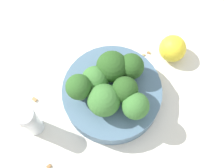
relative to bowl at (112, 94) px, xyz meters
name	(u,v)px	position (x,y,z in m)	size (l,w,h in m)	color
ground_plane	(112,98)	(0.00, 0.00, -0.02)	(3.00, 3.00, 0.00)	silver
bowl	(112,94)	(0.00, 0.00, 0.00)	(0.17, 0.17, 0.04)	slate
broccoli_floret_0	(95,80)	(0.01, -0.03, 0.04)	(0.04, 0.04, 0.05)	#7A9E5B
broccoli_floret_1	(79,88)	(0.04, -0.03, 0.05)	(0.04, 0.04, 0.06)	#8EB770
broccoli_floret_2	(104,100)	(0.03, 0.01, 0.05)	(0.05, 0.05, 0.06)	#84AD66
broccoli_floret_3	(133,68)	(-0.04, 0.00, 0.05)	(0.04, 0.04, 0.05)	#7A9E5B
broccoli_floret_4	(138,104)	(0.00, 0.05, 0.05)	(0.04, 0.04, 0.05)	#7A9E5B
broccoli_floret_5	(112,67)	(-0.02, -0.02, 0.05)	(0.05, 0.05, 0.06)	#84AD66
broccoli_floret_6	(125,90)	(-0.01, 0.02, 0.05)	(0.04, 0.04, 0.05)	#8EB770
pepper_shaker	(30,121)	(0.13, -0.05, 0.02)	(0.03, 0.03, 0.08)	silver
lemon_wedge	(173,49)	(-0.14, 0.02, 0.00)	(0.05, 0.05, 0.05)	yellow
almond_crumb_0	(49,166)	(0.16, 0.01, -0.02)	(0.01, 0.01, 0.01)	olive
almond_crumb_1	(34,99)	(0.10, -0.09, -0.02)	(0.01, 0.01, 0.01)	#AD7F4C
almond_crumb_2	(22,124)	(0.14, -0.07, -0.02)	(0.01, 0.01, 0.01)	olive
almond_crumb_3	(149,52)	(-0.11, -0.01, -0.02)	(0.01, 0.00, 0.01)	olive
almond_crumb_4	(143,55)	(-0.10, -0.02, -0.02)	(0.01, 0.00, 0.01)	tan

